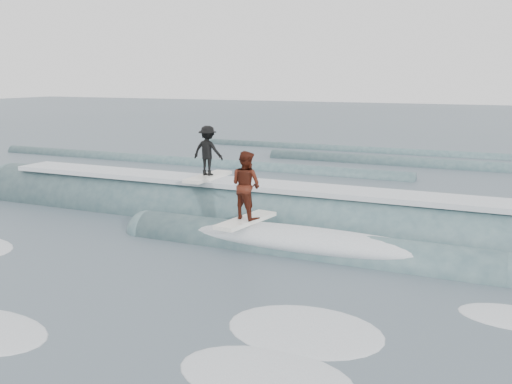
% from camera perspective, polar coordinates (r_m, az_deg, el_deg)
% --- Properties ---
extents(ground, '(160.00, 160.00, 0.00)m').
position_cam_1_polar(ground, '(11.89, -8.92, -9.13)').
color(ground, '#3D4E5A').
rests_on(ground, ground).
extents(breaking_wave, '(22.05, 3.87, 2.18)m').
position_cam_1_polar(breaking_wave, '(16.01, 1.92, -3.38)').
color(breaking_wave, '#37545D').
rests_on(breaking_wave, ground).
extents(surfer_black, '(0.96, 2.01, 1.57)m').
position_cam_1_polar(surfer_black, '(16.97, -4.84, 3.82)').
color(surfer_black, white).
rests_on(surfer_black, ground).
extents(surfer_red, '(0.98, 2.06, 1.80)m').
position_cam_1_polar(surfer_red, '(14.08, -1.01, 0.31)').
color(surfer_red, white).
rests_on(surfer_red, ground).
extents(whitewater, '(17.46, 5.89, 0.10)m').
position_cam_1_polar(whitewater, '(11.67, -14.75, -9.79)').
color(whitewater, white).
rests_on(whitewater, ground).
extents(far_swells, '(36.09, 8.65, 0.80)m').
position_cam_1_polar(far_swells, '(28.00, 10.63, 2.81)').
color(far_swells, '#37545D').
rests_on(far_swells, ground).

